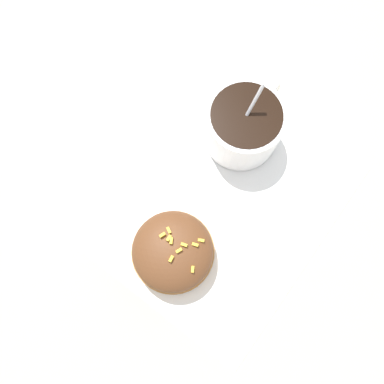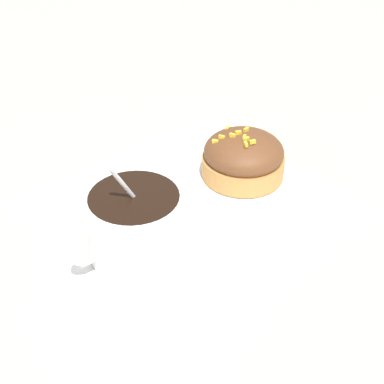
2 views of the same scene
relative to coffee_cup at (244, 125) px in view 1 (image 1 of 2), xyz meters
name	(u,v)px [view 1 (image 1 of 2)]	position (x,y,z in m)	size (l,w,h in m)	color
ground_plane	(210,195)	(0.09, 0.01, -0.04)	(3.00, 3.00, 0.00)	#C6B793
paper_napkin	(211,194)	(0.09, 0.01, -0.04)	(0.33, 0.32, 0.00)	white
coffee_cup	(244,125)	(0.00, 0.00, 0.00)	(0.12, 0.09, 0.11)	white
frosted_pastry	(170,250)	(0.18, 0.00, -0.01)	(0.10, 0.10, 0.06)	#C18442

